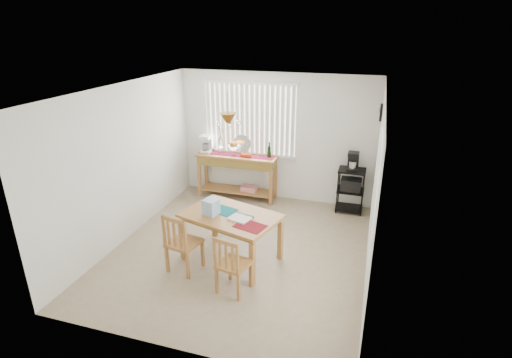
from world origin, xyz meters
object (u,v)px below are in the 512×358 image
(dining_table, at_px, (231,220))
(chair_left, at_px, (182,243))
(wire_cart, at_px, (351,186))
(cart_items, at_px, (353,161))
(sideboard, at_px, (237,166))
(chair_right, at_px, (232,265))

(dining_table, relative_size, chair_left, 1.71)
(wire_cart, xyz_separation_m, cart_items, (-0.00, 0.01, 0.51))
(sideboard, distance_m, dining_table, 2.37)
(sideboard, relative_size, wire_cart, 1.93)
(cart_items, bearing_deg, chair_right, -113.27)
(cart_items, height_order, chair_left, cart_items)
(chair_left, bearing_deg, cart_items, 51.98)
(wire_cart, height_order, chair_right, chair_right)
(wire_cart, height_order, dining_table, wire_cart)
(wire_cart, bearing_deg, dining_table, -125.60)
(cart_items, distance_m, chair_right, 3.40)
(wire_cart, relative_size, chair_left, 0.92)
(sideboard, relative_size, chair_right, 1.91)
(sideboard, relative_size, chair_left, 1.77)
(dining_table, distance_m, chair_left, 0.81)
(chair_left, bearing_deg, wire_cart, 51.89)
(sideboard, xyz_separation_m, cart_items, (2.32, 0.01, 0.32))
(sideboard, xyz_separation_m, chair_right, (1.00, -3.06, -0.28))
(chair_right, bearing_deg, dining_table, 111.24)
(cart_items, bearing_deg, wire_cart, -90.00)
(sideboard, height_order, dining_table, sideboard)
(cart_items, relative_size, chair_left, 0.38)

